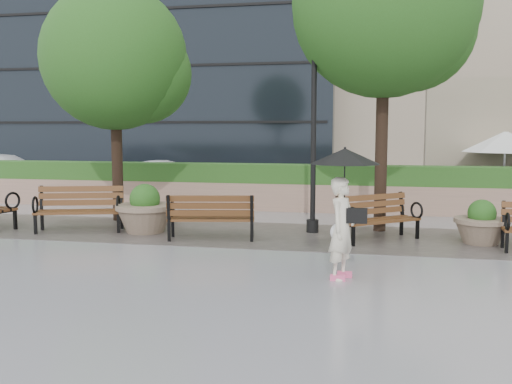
% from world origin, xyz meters
% --- Properties ---
extents(ground, '(100.00, 100.00, 0.00)m').
position_xyz_m(ground, '(0.00, 0.00, 0.00)').
color(ground, gray).
rests_on(ground, ground).
extents(cobble_strip, '(28.00, 3.20, 0.01)m').
position_xyz_m(cobble_strip, '(0.00, 3.00, 0.01)').
color(cobble_strip, '#383330').
rests_on(cobble_strip, ground).
extents(hedge_wall, '(24.00, 0.80, 1.35)m').
position_xyz_m(hedge_wall, '(0.00, 7.00, 0.66)').
color(hedge_wall, tan).
rests_on(hedge_wall, ground).
extents(asphalt_street, '(40.00, 7.00, 0.00)m').
position_xyz_m(asphalt_street, '(0.00, 11.00, 0.00)').
color(asphalt_street, black).
rests_on(asphalt_street, ground).
extents(bench_1, '(2.07, 1.30, 1.04)m').
position_xyz_m(bench_1, '(-3.80, 2.51, 0.31)').
color(bench_1, '#573019').
rests_on(bench_1, ground).
extents(bench_2, '(1.95, 1.07, 0.99)m').
position_xyz_m(bench_2, '(-0.53, 2.21, 0.29)').
color(bench_2, '#573019').
rests_on(bench_2, ground).
extents(bench_3, '(1.85, 1.69, 0.97)m').
position_xyz_m(bench_3, '(3.00, 2.83, 0.29)').
color(bench_3, '#573019').
rests_on(bench_3, ground).
extents(planter_left, '(1.35, 1.35, 1.13)m').
position_xyz_m(planter_left, '(-2.27, 2.73, 0.44)').
color(planter_left, '#7F6B56').
rests_on(planter_left, ground).
extents(planter_right, '(1.11, 1.11, 0.93)m').
position_xyz_m(planter_right, '(5.09, 2.92, 0.36)').
color(planter_right, '#7F6B56').
rests_on(planter_right, ground).
extents(lamppost, '(0.28, 0.28, 4.34)m').
position_xyz_m(lamppost, '(1.52, 3.50, 1.92)').
color(lamppost, black).
rests_on(lamppost, ground).
extents(tree_0, '(3.72, 3.68, 6.03)m').
position_xyz_m(tree_0, '(-3.49, 4.33, 4.08)').
color(tree_0, black).
rests_on(tree_0, ground).
extents(tree_1, '(4.20, 4.20, 7.28)m').
position_xyz_m(tree_1, '(3.19, 4.10, 5.04)').
color(tree_1, black).
rests_on(tree_1, ground).
extents(patio_umb_white, '(2.50, 2.50, 2.30)m').
position_xyz_m(patio_umb_white, '(6.70, 8.69, 1.99)').
color(patio_umb_white, black).
rests_on(patio_umb_white, ground).
extents(car_left, '(5.24, 2.88, 1.44)m').
position_xyz_m(car_left, '(-10.72, 9.50, 0.72)').
color(car_left, white).
rests_on(car_left, ground).
extents(car_right, '(3.79, 1.42, 1.24)m').
position_xyz_m(car_right, '(-4.45, 9.77, 0.62)').
color(car_right, white).
rests_on(car_right, ground).
extents(pedestrian, '(1.13, 1.13, 2.08)m').
position_xyz_m(pedestrian, '(2.41, -0.44, 1.27)').
color(pedestrian, '#F0E7C9').
rests_on(pedestrian, ground).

